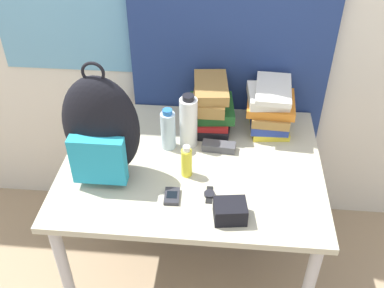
{
  "coord_description": "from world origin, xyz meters",
  "views": [
    {
      "loc": [
        0.13,
        -1.06,
        2.02
      ],
      "look_at": [
        0.0,
        0.44,
        0.84
      ],
      "focal_mm": 42.0,
      "sensor_mm": 36.0,
      "label": 1
    }
  ],
  "objects_px": {
    "backpack": "(101,130)",
    "sunscreen_bottle": "(187,162)",
    "cell_phone": "(172,196)",
    "sports_bottle": "(188,122)",
    "sunglasses_case": "(219,147)",
    "camera_pouch": "(230,211)",
    "wristwatch": "(209,194)",
    "book_stack_center": "(270,108)",
    "book_stack_left": "(210,106)",
    "water_bottle": "(168,130)"
  },
  "relations": [
    {
      "from": "backpack",
      "to": "book_stack_left",
      "type": "relative_size",
      "value": 1.8
    },
    {
      "from": "wristwatch",
      "to": "camera_pouch",
      "type": "bearing_deg",
      "value": -53.84
    },
    {
      "from": "backpack",
      "to": "cell_phone",
      "type": "distance_m",
      "value": 0.39
    },
    {
      "from": "water_bottle",
      "to": "sunscreen_bottle",
      "type": "bearing_deg",
      "value": -61.09
    },
    {
      "from": "sports_bottle",
      "to": "sunscreen_bottle",
      "type": "height_order",
      "value": "sports_bottle"
    },
    {
      "from": "sunglasses_case",
      "to": "wristwatch",
      "type": "bearing_deg",
      "value": -94.75
    },
    {
      "from": "book_stack_center",
      "to": "water_bottle",
      "type": "relative_size",
      "value": 1.39
    },
    {
      "from": "sunscreen_bottle",
      "to": "book_stack_center",
      "type": "bearing_deg",
      "value": 46.15
    },
    {
      "from": "book_stack_left",
      "to": "sunscreen_bottle",
      "type": "distance_m",
      "value": 0.38
    },
    {
      "from": "sports_bottle",
      "to": "camera_pouch",
      "type": "relative_size",
      "value": 1.93
    },
    {
      "from": "backpack",
      "to": "cell_phone",
      "type": "bearing_deg",
      "value": -23.41
    },
    {
      "from": "sunscreen_bottle",
      "to": "wristwatch",
      "type": "height_order",
      "value": "sunscreen_bottle"
    },
    {
      "from": "backpack",
      "to": "sports_bottle",
      "type": "bearing_deg",
      "value": 35.2
    },
    {
      "from": "sports_bottle",
      "to": "cell_phone",
      "type": "xyz_separation_m",
      "value": [
        -0.03,
        -0.36,
        -0.12
      ]
    },
    {
      "from": "sports_bottle",
      "to": "cell_phone",
      "type": "relative_size",
      "value": 2.81
    },
    {
      "from": "camera_pouch",
      "to": "sunglasses_case",
      "type": "bearing_deg",
      "value": 98.26
    },
    {
      "from": "book_stack_left",
      "to": "sunglasses_case",
      "type": "relative_size",
      "value": 1.88
    },
    {
      "from": "water_bottle",
      "to": "camera_pouch",
      "type": "bearing_deg",
      "value": -55.2
    },
    {
      "from": "backpack",
      "to": "sunscreen_bottle",
      "type": "relative_size",
      "value": 3.45
    },
    {
      "from": "book_stack_center",
      "to": "cell_phone",
      "type": "xyz_separation_m",
      "value": [
        -0.4,
        -0.52,
        -0.11
      ]
    },
    {
      "from": "sports_bottle",
      "to": "sunglasses_case",
      "type": "relative_size",
      "value": 1.69
    },
    {
      "from": "backpack",
      "to": "cell_phone",
      "type": "xyz_separation_m",
      "value": [
        0.29,
        -0.13,
        -0.21
      ]
    },
    {
      "from": "water_bottle",
      "to": "sunscreen_bottle",
      "type": "xyz_separation_m",
      "value": [
        0.1,
        -0.18,
        -0.03
      ]
    },
    {
      "from": "sunscreen_bottle",
      "to": "book_stack_left",
      "type": "bearing_deg",
      "value": 78.47
    },
    {
      "from": "book_stack_center",
      "to": "camera_pouch",
      "type": "relative_size",
      "value": 2.09
    },
    {
      "from": "backpack",
      "to": "book_stack_left",
      "type": "bearing_deg",
      "value": 43.12
    },
    {
      "from": "book_stack_center",
      "to": "cell_phone",
      "type": "height_order",
      "value": "book_stack_center"
    },
    {
      "from": "sunscreen_bottle",
      "to": "cell_phone",
      "type": "xyz_separation_m",
      "value": [
        -0.05,
        -0.14,
        -0.06
      ]
    },
    {
      "from": "sunglasses_case",
      "to": "wristwatch",
      "type": "xyz_separation_m",
      "value": [
        -0.02,
        -0.3,
        -0.01
      ]
    },
    {
      "from": "sunglasses_case",
      "to": "book_stack_center",
      "type": "bearing_deg",
      "value": 39.92
    },
    {
      "from": "sports_bottle",
      "to": "camera_pouch",
      "type": "distance_m",
      "value": 0.5
    },
    {
      "from": "sports_bottle",
      "to": "sunscreen_bottle",
      "type": "distance_m",
      "value": 0.22
    },
    {
      "from": "camera_pouch",
      "to": "wristwatch",
      "type": "height_order",
      "value": "camera_pouch"
    },
    {
      "from": "sports_bottle",
      "to": "wristwatch",
      "type": "xyz_separation_m",
      "value": [
        0.12,
        -0.33,
        -0.12
      ]
    },
    {
      "from": "water_bottle",
      "to": "sunglasses_case",
      "type": "height_order",
      "value": "water_bottle"
    },
    {
      "from": "sunglasses_case",
      "to": "camera_pouch",
      "type": "bearing_deg",
      "value": -81.74
    },
    {
      "from": "book_stack_left",
      "to": "sunscreen_bottle",
      "type": "relative_size",
      "value": 1.92
    },
    {
      "from": "backpack",
      "to": "sunglasses_case",
      "type": "xyz_separation_m",
      "value": [
        0.47,
        0.2,
        -0.2
      ]
    },
    {
      "from": "water_bottle",
      "to": "sunglasses_case",
      "type": "xyz_separation_m",
      "value": [
        0.23,
        -0.0,
        -0.08
      ]
    },
    {
      "from": "backpack",
      "to": "camera_pouch",
      "type": "relative_size",
      "value": 3.86
    },
    {
      "from": "book_stack_left",
      "to": "water_bottle",
      "type": "xyz_separation_m",
      "value": [
        -0.18,
        -0.19,
        -0.01
      ]
    },
    {
      "from": "water_bottle",
      "to": "sports_bottle",
      "type": "bearing_deg",
      "value": 18.84
    },
    {
      "from": "sunscreen_bottle",
      "to": "camera_pouch",
      "type": "distance_m",
      "value": 0.3
    },
    {
      "from": "cell_phone",
      "to": "wristwatch",
      "type": "height_order",
      "value": "cell_phone"
    },
    {
      "from": "backpack",
      "to": "book_stack_center",
      "type": "xyz_separation_m",
      "value": [
        0.7,
        0.39,
        -0.11
      ]
    },
    {
      "from": "sports_bottle",
      "to": "wristwatch",
      "type": "bearing_deg",
      "value": -70.71
    },
    {
      "from": "sunscreen_bottle",
      "to": "cell_phone",
      "type": "bearing_deg",
      "value": -107.35
    },
    {
      "from": "sports_bottle",
      "to": "sunglasses_case",
      "type": "height_order",
      "value": "sports_bottle"
    },
    {
      "from": "book_stack_left",
      "to": "book_stack_center",
      "type": "xyz_separation_m",
      "value": [
        0.28,
        -0.0,
        0.01
      ]
    },
    {
      "from": "cell_phone",
      "to": "sunscreen_bottle",
      "type": "bearing_deg",
      "value": 72.65
    }
  ]
}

